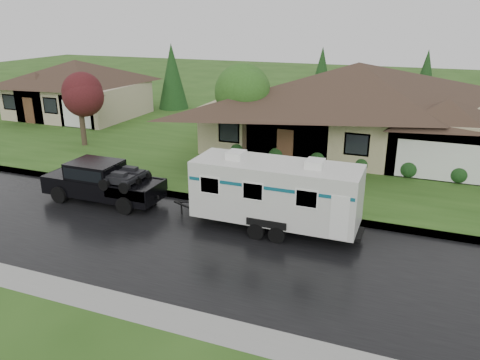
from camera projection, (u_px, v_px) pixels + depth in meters
name	position (u px, v px, depth m)	size (l,w,h in m)	color
ground	(252.00, 230.00, 19.78)	(140.00, 140.00, 0.00)	#2A4E18
road	(235.00, 251.00, 18.02)	(140.00, 8.00, 0.01)	black
curb	(269.00, 209.00, 21.72)	(140.00, 0.50, 0.15)	gray
lawn	(325.00, 143.00, 32.90)	(140.00, 26.00, 0.15)	#2A4E18
house_main	(361.00, 97.00, 29.91)	(19.44, 10.80, 6.90)	tan
house_far	(78.00, 84.00, 40.19)	(10.80, 8.64, 5.80)	#C3AE90
tree_left_green	(245.00, 94.00, 27.72)	(3.47, 3.47, 5.74)	#382B1E
tree_red	(79.00, 97.00, 30.97)	(2.87, 2.87, 4.76)	#382B1E
shrub_row	(340.00, 160.00, 27.02)	(13.60, 1.00, 1.00)	#143814
pickup_truck	(101.00, 180.00, 22.55)	(5.88, 2.23, 1.96)	black
travel_trailer	(276.00, 191.00, 19.29)	(7.25, 2.55, 3.25)	silver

